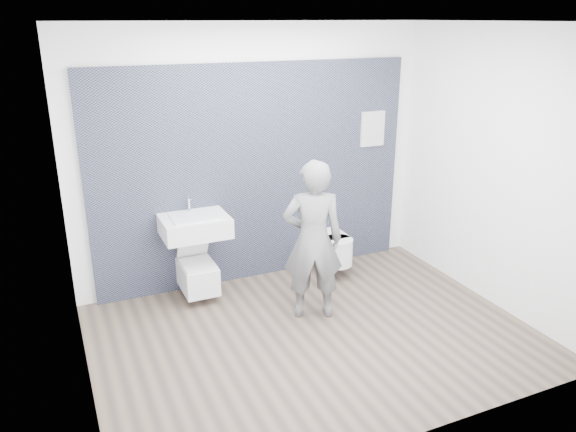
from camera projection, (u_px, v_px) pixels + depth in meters
name	position (u px, v px, depth m)	size (l,w,h in m)	color
ground	(314.00, 335.00, 5.29)	(4.00, 4.00, 0.00)	brown
room_shell	(317.00, 155.00, 4.71)	(4.00, 4.00, 4.00)	white
tile_wall	(258.00, 274.00, 6.56)	(3.60, 0.06, 2.40)	black
washbasin	(195.00, 225.00, 5.74)	(0.68, 0.51, 0.51)	white
toilet_square	(198.00, 274.00, 5.93)	(0.35, 0.50, 0.64)	white
toilet_rounded	(333.00, 248.00, 6.49)	(0.35, 0.59, 0.32)	white
info_placard	(366.00, 255.00, 7.08)	(0.31, 0.03, 0.41)	white
visitor	(313.00, 240.00, 5.40)	(0.58, 0.38, 1.60)	slate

